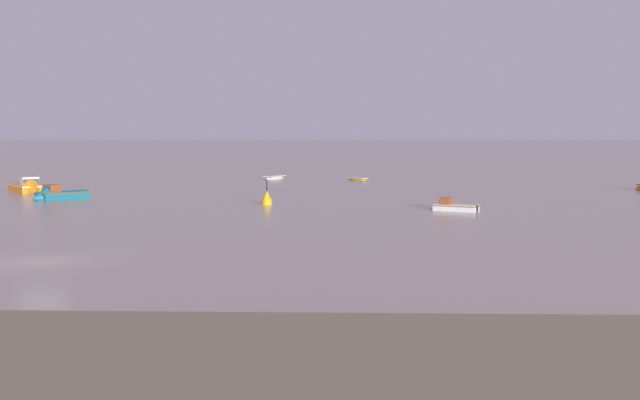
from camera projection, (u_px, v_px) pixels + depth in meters
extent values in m
plane|color=gray|center=(42.00, 262.00, 41.54)|extent=(800.00, 800.00, 0.00)
cube|color=white|center=(456.00, 209.00, 66.64)|extent=(3.73, 2.83, 0.68)
cone|color=white|center=(435.00, 208.00, 67.51)|extent=(1.58, 1.70, 1.36)
cube|color=brown|center=(456.00, 206.00, 66.64)|extent=(3.81, 2.89, 0.08)
cube|color=brown|center=(446.00, 201.00, 66.99)|extent=(1.22, 1.33, 0.53)
cube|color=#384751|center=(441.00, 200.00, 67.18)|extent=(0.63, 1.01, 0.42)
cube|color=black|center=(476.00, 209.00, 65.83)|extent=(0.31, 0.34, 0.48)
ellipsoid|color=gold|center=(358.00, 180.00, 104.79)|extent=(2.86, 3.15, 0.50)
cube|color=silver|center=(358.00, 178.00, 104.77)|extent=(2.69, 2.94, 0.07)
cube|color=silver|center=(358.00, 179.00, 104.77)|extent=(0.88, 0.78, 0.05)
cube|color=#197084|center=(63.00, 196.00, 77.86)|extent=(4.50, 4.83, 0.92)
cone|color=#197084|center=(39.00, 198.00, 76.05)|extent=(2.35, 2.31, 1.84)
cube|color=brown|center=(63.00, 193.00, 77.79)|extent=(4.59, 4.93, 0.10)
cube|color=brown|center=(52.00, 188.00, 76.96)|extent=(1.84, 1.80, 0.72)
cube|color=#384751|center=(47.00, 188.00, 76.54)|extent=(1.23, 1.09, 0.57)
cube|color=black|center=(85.00, 194.00, 79.54)|extent=(0.47, 0.46, 0.65)
ellipsoid|color=white|center=(275.00, 178.00, 107.47)|extent=(2.98, 4.29, 0.64)
cube|color=silver|center=(275.00, 176.00, 107.45)|extent=(2.81, 3.99, 0.09)
cube|color=silver|center=(275.00, 177.00, 107.46)|extent=(1.25, 0.76, 0.06)
cube|color=orange|center=(26.00, 189.00, 86.43)|extent=(4.99, 5.66, 1.06)
cone|color=orange|center=(34.00, 191.00, 84.12)|extent=(2.71, 2.61, 2.12)
cube|color=silver|center=(26.00, 186.00, 86.34)|extent=(5.10, 5.78, 0.12)
cube|color=silver|center=(29.00, 181.00, 85.29)|extent=(2.12, 2.04, 0.82)
cube|color=#384751|center=(31.00, 181.00, 84.75)|extent=(1.47, 1.19, 0.66)
cube|color=black|center=(19.00, 186.00, 88.58)|extent=(0.54, 0.52, 0.75)
cylinder|color=gold|center=(267.00, 203.00, 71.92)|extent=(0.90, 0.90, 0.70)
cone|color=gold|center=(267.00, 195.00, 71.86)|extent=(0.72, 0.72, 0.70)
cylinder|color=black|center=(267.00, 186.00, 71.79)|extent=(0.10, 0.10, 0.90)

